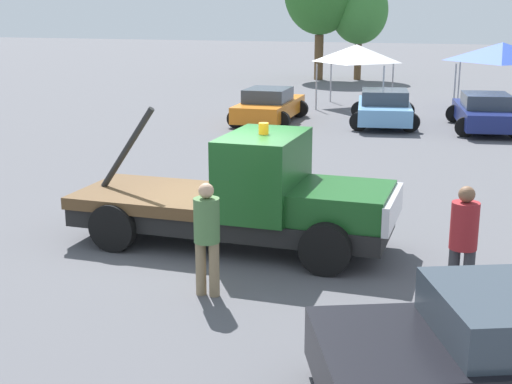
# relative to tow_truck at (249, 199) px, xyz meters

# --- Properties ---
(ground_plane) EXTENTS (160.00, 160.00, 0.00)m
(ground_plane) POSITION_rel_tow_truck_xyz_m (-0.36, -0.00, -0.91)
(ground_plane) COLOR #545459
(tow_truck) EXTENTS (5.94, 2.25, 2.51)m
(tow_truck) POSITION_rel_tow_truck_xyz_m (0.00, 0.00, 0.00)
(tow_truck) COLOR black
(tow_truck) RESTS_ON ground
(person_near_truck) EXTENTS (0.40, 0.40, 1.82)m
(person_near_truck) POSITION_rel_tow_truck_xyz_m (3.83, -1.56, 0.13)
(person_near_truck) COLOR #38383D
(person_near_truck) RESTS_ON ground
(person_at_hood) EXTENTS (0.39, 0.39, 1.77)m
(person_at_hood) POSITION_rel_tow_truck_xyz_m (0.15, -2.38, 0.11)
(person_at_hood) COLOR #847051
(person_at_hood) RESTS_ON ground
(parked_car_orange) EXTENTS (2.50, 4.78, 1.34)m
(parked_car_orange) POSITION_rel_tow_truck_xyz_m (-4.01, 14.12, -0.27)
(parked_car_orange) COLOR orange
(parked_car_orange) RESTS_ON ground
(parked_car_skyblue) EXTENTS (2.97, 4.73, 1.34)m
(parked_car_skyblue) POSITION_rel_tow_truck_xyz_m (0.25, 14.94, -0.27)
(parked_car_skyblue) COLOR #669ED1
(parked_car_skyblue) RESTS_ON ground
(parked_car_navy) EXTENTS (2.85, 4.95, 1.34)m
(parked_car_navy) POSITION_rel_tow_truck_xyz_m (3.84, 14.93, -0.27)
(parked_car_navy) COLOR navy
(parked_car_navy) RESTS_ON ground
(canopy_tent_white) EXTENTS (2.93, 2.93, 2.73)m
(canopy_tent_white) POSITION_rel_tow_truck_xyz_m (-1.71, 19.61, 1.43)
(canopy_tent_white) COLOR #9E9EA3
(canopy_tent_white) RESTS_ON ground
(canopy_tent_blue) EXTENTS (3.61, 3.61, 2.86)m
(canopy_tent_blue) POSITION_rel_tow_truck_xyz_m (4.33, 20.79, 1.54)
(canopy_tent_blue) COLOR #9E9EA3
(canopy_tent_blue) RESTS_ON ground
(tree_left) EXTENTS (3.43, 3.43, 6.12)m
(tree_left) POSITION_rel_tow_truck_xyz_m (-3.90, 32.01, 3.19)
(tree_left) COLOR brown
(tree_left) RESTS_ON ground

